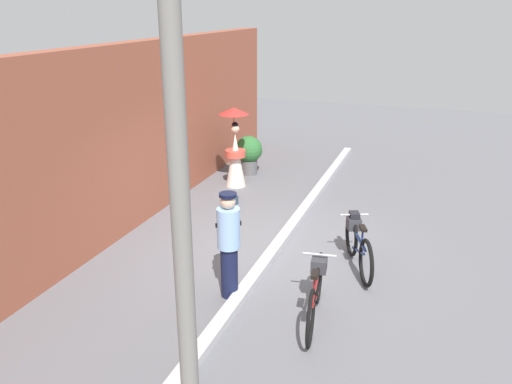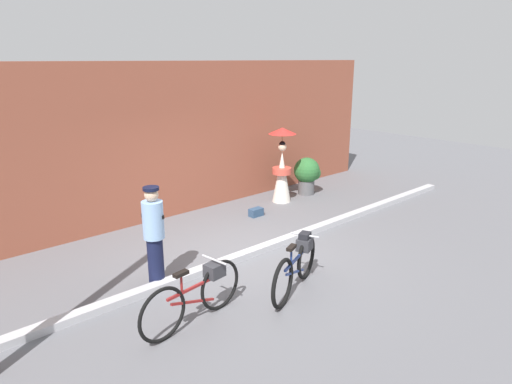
{
  "view_description": "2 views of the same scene",
  "coord_description": "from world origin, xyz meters",
  "px_view_note": "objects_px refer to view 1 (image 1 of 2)",
  "views": [
    {
      "loc": [
        -8.06,
        -2.53,
        4.19
      ],
      "look_at": [
        0.19,
        0.48,
        0.98
      ],
      "focal_mm": 36.02,
      "sensor_mm": 36.0,
      "label": 1
    },
    {
      "loc": [
        -5.08,
        -5.94,
        3.58
      ],
      "look_at": [
        0.52,
        0.3,
        1.11
      ],
      "focal_mm": 31.83,
      "sensor_mm": 36.0,
      "label": 2
    }
  ],
  "objects_px": {
    "person_officer": "(229,243)",
    "potted_plant_by_door": "(249,152)",
    "bicycle_far_side": "(316,291)",
    "person_with_parasol": "(235,149)",
    "utility_pole": "(181,223)",
    "bicycle_near_officer": "(358,243)",
    "backpack_on_pavement": "(232,201)"
  },
  "relations": [
    {
      "from": "bicycle_far_side",
      "to": "utility_pole",
      "type": "xyz_separation_m",
      "value": [
        -2.5,
        0.67,
        1.96
      ]
    },
    {
      "from": "bicycle_far_side",
      "to": "potted_plant_by_door",
      "type": "height_order",
      "value": "potted_plant_by_door"
    },
    {
      "from": "person_officer",
      "to": "person_with_parasol",
      "type": "bearing_deg",
      "value": 21.18
    },
    {
      "from": "bicycle_far_side",
      "to": "person_officer",
      "type": "distance_m",
      "value": 1.45
    },
    {
      "from": "person_with_parasol",
      "to": "potted_plant_by_door",
      "type": "distance_m",
      "value": 1.06
    },
    {
      "from": "bicycle_near_officer",
      "to": "utility_pole",
      "type": "relative_size",
      "value": 0.35
    },
    {
      "from": "utility_pole",
      "to": "bicycle_near_officer",
      "type": "bearing_deg",
      "value": -12.8
    },
    {
      "from": "bicycle_near_officer",
      "to": "utility_pole",
      "type": "bearing_deg",
      "value": 167.2
    },
    {
      "from": "person_officer",
      "to": "backpack_on_pavement",
      "type": "bearing_deg",
      "value": 22.1
    },
    {
      "from": "utility_pole",
      "to": "backpack_on_pavement",
      "type": "bearing_deg",
      "value": 19.0
    },
    {
      "from": "bicycle_near_officer",
      "to": "bicycle_far_side",
      "type": "relative_size",
      "value": 0.93
    },
    {
      "from": "bicycle_far_side",
      "to": "potted_plant_by_door",
      "type": "bearing_deg",
      "value": 28.63
    },
    {
      "from": "utility_pole",
      "to": "person_with_parasol",
      "type": "bearing_deg",
      "value": 18.93
    },
    {
      "from": "bicycle_far_side",
      "to": "backpack_on_pavement",
      "type": "xyz_separation_m",
      "value": [
        3.61,
        2.77,
        -0.34
      ]
    },
    {
      "from": "person_officer",
      "to": "utility_pole",
      "type": "height_order",
      "value": "utility_pole"
    },
    {
      "from": "person_officer",
      "to": "potted_plant_by_door",
      "type": "bearing_deg",
      "value": 17.84
    },
    {
      "from": "person_with_parasol",
      "to": "potted_plant_by_door",
      "type": "relative_size",
      "value": 1.89
    },
    {
      "from": "utility_pole",
      "to": "person_officer",
      "type": "bearing_deg",
      "value": 14.77
    },
    {
      "from": "bicycle_near_officer",
      "to": "backpack_on_pavement",
      "type": "xyz_separation_m",
      "value": [
        1.89,
        3.07,
        -0.35
      ]
    },
    {
      "from": "person_officer",
      "to": "person_with_parasol",
      "type": "xyz_separation_m",
      "value": [
        4.74,
        1.84,
        0.03
      ]
    },
    {
      "from": "person_officer",
      "to": "bicycle_far_side",
      "type": "bearing_deg",
      "value": -96.07
    },
    {
      "from": "potted_plant_by_door",
      "to": "bicycle_far_side",
      "type": "bearing_deg",
      "value": -151.37
    },
    {
      "from": "bicycle_near_officer",
      "to": "potted_plant_by_door",
      "type": "bearing_deg",
      "value": 40.11
    },
    {
      "from": "person_officer",
      "to": "potted_plant_by_door",
      "type": "relative_size",
      "value": 1.65
    },
    {
      "from": "bicycle_near_officer",
      "to": "bicycle_far_side",
      "type": "distance_m",
      "value": 1.75
    },
    {
      "from": "person_with_parasol",
      "to": "backpack_on_pavement",
      "type": "bearing_deg",
      "value": -161.4
    },
    {
      "from": "bicycle_far_side",
      "to": "person_officer",
      "type": "bearing_deg",
      "value": 83.93
    },
    {
      "from": "bicycle_near_officer",
      "to": "person_officer",
      "type": "distance_m",
      "value": 2.33
    },
    {
      "from": "person_officer",
      "to": "utility_pole",
      "type": "bearing_deg",
      "value": -165.23
    },
    {
      "from": "bicycle_far_side",
      "to": "bicycle_near_officer",
      "type": "bearing_deg",
      "value": -9.62
    },
    {
      "from": "bicycle_near_officer",
      "to": "person_with_parasol",
      "type": "distance_m",
      "value": 4.73
    },
    {
      "from": "backpack_on_pavement",
      "to": "potted_plant_by_door",
      "type": "bearing_deg",
      "value": 10.96
    }
  ]
}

